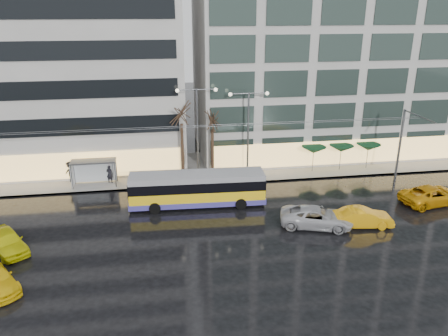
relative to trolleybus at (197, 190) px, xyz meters
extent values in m
plane|color=black|center=(-1.32, -4.74, -1.46)|extent=(140.00, 140.00, 0.00)
cube|color=gray|center=(0.68, 9.26, -1.38)|extent=(80.00, 10.00, 0.15)
cube|color=slate|center=(0.68, 4.31, -1.38)|extent=(80.00, 0.10, 0.15)
cube|color=#9F9D98|center=(-17.32, 14.26, 9.69)|extent=(34.00, 14.00, 22.00)
cube|color=#9F9D98|center=(17.68, 14.26, 11.19)|extent=(32.00, 14.00, 25.00)
cube|color=yellow|center=(0.00, 0.00, -0.45)|extent=(11.61, 2.88, 1.44)
cube|color=#423B95|center=(0.00, 0.00, -0.93)|extent=(11.65, 2.92, 0.48)
cube|color=black|center=(0.00, 0.00, 0.61)|extent=(11.63, 2.90, 0.86)
cube|color=gray|center=(0.00, 0.00, 1.28)|extent=(11.61, 2.88, 0.48)
cube|color=black|center=(5.79, -0.24, 0.46)|extent=(0.15, 2.21, 1.25)
cube|color=black|center=(-5.79, 0.24, 0.46)|extent=(0.15, 2.21, 1.25)
cylinder|color=black|center=(3.70, 1.05, -0.98)|extent=(0.97, 0.38, 0.96)
cylinder|color=black|center=(3.60, -1.35, -0.98)|extent=(0.97, 0.38, 0.96)
cylinder|color=black|center=(-3.60, 1.35, -0.98)|extent=(0.97, 0.38, 0.96)
cylinder|color=black|center=(-3.70, -1.05, -0.98)|extent=(0.97, 0.38, 0.96)
cylinder|color=#595B60|center=(-0.92, 0.95, 2.67)|extent=(0.21, 3.57, 2.53)
cylinder|color=#595B60|center=(-0.90, 1.43, 2.67)|extent=(0.21, 3.57, 2.53)
cylinder|color=#595B60|center=(20.68, 3.76, 2.04)|extent=(0.24, 0.24, 7.00)
cube|color=#595B60|center=(20.68, 1.26, 5.44)|extent=(0.10, 5.00, 0.10)
cylinder|color=#595B60|center=(-0.32, 1.01, 5.34)|extent=(42.00, 0.04, 0.04)
cylinder|color=#595B60|center=(-0.32, 1.51, 5.34)|extent=(42.00, 0.04, 0.04)
cube|color=#595B60|center=(-9.32, 5.76, 1.14)|extent=(4.20, 1.60, 0.12)
cube|color=silver|center=(-9.32, 6.46, -0.11)|extent=(4.00, 0.05, 2.20)
cube|color=white|center=(-11.37, 5.76, -0.11)|extent=(0.10, 1.40, 2.20)
cylinder|color=#595B60|center=(-11.32, 5.06, -0.11)|extent=(0.10, 0.10, 2.40)
cylinder|color=#595B60|center=(-11.32, 6.46, -0.11)|extent=(0.10, 0.10, 2.40)
cylinder|color=#595B60|center=(-7.32, 5.06, -0.11)|extent=(0.10, 0.10, 2.40)
cylinder|color=#595B60|center=(-7.32, 6.46, -0.11)|extent=(0.10, 0.10, 2.40)
cylinder|color=#595B60|center=(0.68, 6.06, 3.19)|extent=(0.18, 0.18, 9.00)
cylinder|color=#595B60|center=(-0.22, 6.06, 7.59)|extent=(1.80, 0.10, 0.10)
cylinder|color=#595B60|center=(1.58, 6.06, 7.59)|extent=(1.80, 0.10, 0.10)
sphere|color=#FFF2CC|center=(-1.12, 6.06, 7.54)|extent=(0.36, 0.36, 0.36)
sphere|color=#FFF2CC|center=(2.48, 6.06, 7.54)|extent=(0.36, 0.36, 0.36)
cylinder|color=#595B60|center=(5.68, 6.06, 2.94)|extent=(0.18, 0.18, 8.50)
cylinder|color=#595B60|center=(4.78, 6.06, 7.09)|extent=(1.80, 0.10, 0.10)
cylinder|color=#595B60|center=(6.58, 6.06, 7.09)|extent=(1.80, 0.10, 0.10)
sphere|color=#FFF2CC|center=(3.88, 6.06, 7.04)|extent=(0.36, 0.36, 0.36)
sphere|color=#FFF2CC|center=(7.48, 6.06, 7.04)|extent=(0.36, 0.36, 0.36)
cylinder|color=black|center=(-0.82, 6.26, 1.49)|extent=(0.28, 0.28, 5.60)
cylinder|color=black|center=(2.18, 6.46, 1.14)|extent=(0.28, 0.28, 4.90)
cylinder|color=#595B60|center=(12.68, 6.26, -0.21)|extent=(0.06, 0.06, 2.20)
cone|color=#103C1E|center=(12.68, 6.26, 0.99)|extent=(2.50, 2.50, 0.70)
cylinder|color=#595B60|center=(15.68, 6.26, -0.21)|extent=(0.06, 0.06, 2.20)
cone|color=#103C1E|center=(15.68, 6.26, 0.99)|extent=(2.50, 2.50, 0.70)
cylinder|color=#595B60|center=(18.68, 6.26, -0.21)|extent=(0.06, 0.06, 2.20)
cone|color=#103C1E|center=(18.68, 6.26, 0.99)|extent=(2.50, 2.50, 0.70)
imported|color=#CECB0A|center=(-14.06, -5.48, -0.68)|extent=(4.11, 4.83, 1.56)
imported|color=orange|center=(12.50, -5.87, -0.70)|extent=(4.77, 2.13, 1.52)
imported|color=orange|center=(20.42, -2.79, -0.66)|extent=(6.15, 3.59, 1.61)
imported|color=#B1B0B5|center=(8.90, -5.27, -0.67)|extent=(6.18, 4.18, 1.57)
imported|color=black|center=(-7.96, 6.20, -0.42)|extent=(0.74, 0.59, 1.78)
imported|color=#E74D6D|center=(-7.96, 6.20, 0.44)|extent=(1.19, 1.20, 0.88)
imported|color=black|center=(-8.51, 7.13, -0.40)|extent=(1.12, 1.10, 1.82)
imported|color=black|center=(-11.73, 7.07, -0.36)|extent=(1.33, 0.91, 1.90)
imported|color=black|center=(-11.73, 7.07, 0.44)|extent=(0.95, 0.95, 0.72)
camera|label=1|loc=(-3.05, -34.60, 14.95)|focal=35.00mm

